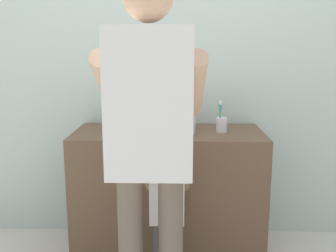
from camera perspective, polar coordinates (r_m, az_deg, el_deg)
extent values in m
cube|color=silver|center=(2.83, 0.22, 10.67)|extent=(4.40, 0.08, 2.70)
cube|color=brown|center=(2.69, 0.07, -9.61)|extent=(1.25, 0.54, 0.84)
cylinder|color=silver|center=(2.54, 0.07, 0.31)|extent=(0.35, 0.35, 0.11)
cylinder|color=beige|center=(2.54, 0.07, 0.43)|extent=(0.29, 0.29, 0.09)
cylinder|color=#B7BABF|center=(2.76, 0.17, 1.94)|extent=(0.03, 0.03, 0.18)
cylinder|color=#B7BABF|center=(2.68, 0.14, 3.41)|extent=(0.02, 0.12, 0.02)
cylinder|color=#B7BABF|center=(2.77, -1.28, 0.62)|extent=(0.04, 0.04, 0.05)
cylinder|color=#B7BABF|center=(2.77, 1.62, 0.61)|extent=(0.04, 0.04, 0.05)
cylinder|color=silver|center=(2.57, 7.84, 0.18)|extent=(0.07, 0.07, 0.09)
cylinder|color=green|center=(2.55, 7.69, 1.28)|extent=(0.03, 0.03, 0.17)
cube|color=white|center=(2.53, 7.75, 3.39)|extent=(0.01, 0.02, 0.02)
cylinder|color=blue|center=(2.57, 7.59, 1.37)|extent=(0.03, 0.03, 0.17)
cube|color=white|center=(2.56, 7.65, 3.47)|extent=(0.01, 0.02, 0.02)
cylinder|color=#66B2D1|center=(2.55, -7.85, 0.49)|extent=(0.06, 0.06, 0.13)
cylinder|color=#2D2D2D|center=(2.54, -7.90, 2.32)|extent=(0.02, 0.02, 0.03)
cube|color=white|center=(2.26, -0.15, -9.92)|extent=(0.20, 0.11, 0.34)
sphere|color=#A87A5B|center=(2.18, -0.16, -4.09)|extent=(0.11, 0.11, 0.11)
cylinder|color=#A87A5B|center=(2.34, -2.79, -8.39)|extent=(0.05, 0.24, 0.19)
cylinder|color=#A87A5B|center=(2.33, 2.60, -8.43)|extent=(0.05, 0.24, 0.19)
cylinder|color=#6B5B4C|center=(2.04, -5.47, -17.77)|extent=(0.12, 0.12, 0.79)
cylinder|color=#6B5B4C|center=(2.03, 0.39, -17.90)|extent=(0.12, 0.12, 0.79)
cube|color=white|center=(1.79, -2.76, 3.34)|extent=(0.40, 0.22, 0.69)
cylinder|color=#D8A884|center=(1.99, -8.72, 5.80)|extent=(0.10, 0.48, 0.38)
cylinder|color=#D8A884|center=(1.96, 4.00, 5.82)|extent=(0.10, 0.48, 0.38)
cylinder|color=#E5387F|center=(2.16, 3.71, 1.52)|extent=(0.01, 0.14, 0.03)
cube|color=white|center=(2.23, 3.64, 2.16)|extent=(0.01, 0.02, 0.02)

